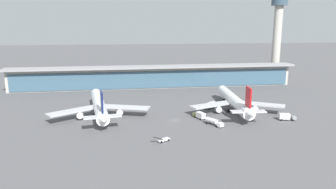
{
  "coord_description": "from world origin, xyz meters",
  "views": [
    {
      "loc": [
        -23.47,
        -131.53,
        41.32
      ],
      "look_at": [
        0.0,
        20.41,
        7.43
      ],
      "focal_mm": 33.3,
      "sensor_mm": 36.0,
      "label": 1
    }
  ],
  "objects_px": {
    "airliner_left_stand": "(99,105)",
    "service_truck_mid_apron_white": "(214,122)",
    "service_truck_under_wing_grey": "(286,117)",
    "service_truck_near_nose_grey": "(211,105)",
    "airliner_centre_stand": "(234,101)",
    "control_tower": "(277,31)",
    "service_truck_on_taxiway_olive": "(200,115)",
    "service_truck_by_tail_white": "(163,140)"
  },
  "relations": [
    {
      "from": "service_truck_by_tail_white",
      "to": "service_truck_near_nose_grey",
      "type": "bearing_deg",
      "value": 54.48
    },
    {
      "from": "airliner_centre_stand",
      "to": "control_tower",
      "type": "bearing_deg",
      "value": 52.72
    },
    {
      "from": "service_truck_under_wing_grey",
      "to": "service_truck_mid_apron_white",
      "type": "relative_size",
      "value": 0.9
    },
    {
      "from": "service_truck_mid_apron_white",
      "to": "service_truck_by_tail_white",
      "type": "xyz_separation_m",
      "value": [
        -23.85,
        -15.63,
        -0.9
      ]
    },
    {
      "from": "service_truck_near_nose_grey",
      "to": "service_truck_under_wing_grey",
      "type": "distance_m",
      "value": 37.29
    },
    {
      "from": "airliner_left_stand",
      "to": "service_truck_near_nose_grey",
      "type": "xyz_separation_m",
      "value": [
        55.68,
        4.97,
        -3.4
      ]
    },
    {
      "from": "airliner_centre_stand",
      "to": "service_truck_under_wing_grey",
      "type": "distance_m",
      "value": 25.82
    },
    {
      "from": "airliner_left_stand",
      "to": "service_truck_on_taxiway_olive",
      "type": "height_order",
      "value": "airliner_left_stand"
    },
    {
      "from": "airliner_left_stand",
      "to": "service_truck_on_taxiway_olive",
      "type": "xyz_separation_m",
      "value": [
        45.34,
        -11.95,
        -3.4
      ]
    },
    {
      "from": "service_truck_mid_apron_white",
      "to": "service_truck_on_taxiway_olive",
      "type": "distance_m",
      "value": 11.04
    },
    {
      "from": "airliner_left_stand",
      "to": "airliner_centre_stand",
      "type": "relative_size",
      "value": 1.0
    },
    {
      "from": "service_truck_near_nose_grey",
      "to": "service_truck_mid_apron_white",
      "type": "xyz_separation_m",
      "value": [
        -6.87,
        -27.41,
        0.02
      ]
    },
    {
      "from": "service_truck_under_wing_grey",
      "to": "service_truck_on_taxiway_olive",
      "type": "bearing_deg",
      "value": 167.52
    },
    {
      "from": "airliner_left_stand",
      "to": "service_truck_mid_apron_white",
      "type": "height_order",
      "value": "airliner_left_stand"
    },
    {
      "from": "service_truck_near_nose_grey",
      "to": "service_truck_on_taxiway_olive",
      "type": "height_order",
      "value": "same"
    },
    {
      "from": "control_tower",
      "to": "service_truck_under_wing_grey",
      "type": "bearing_deg",
      "value": -114.6
    },
    {
      "from": "airliner_centre_stand",
      "to": "service_truck_mid_apron_white",
      "type": "height_order",
      "value": "airliner_centre_stand"
    },
    {
      "from": "airliner_left_stand",
      "to": "control_tower",
      "type": "bearing_deg",
      "value": 32.74
    },
    {
      "from": "service_truck_by_tail_white",
      "to": "service_truck_on_taxiway_olive",
      "type": "height_order",
      "value": "service_truck_on_taxiway_olive"
    },
    {
      "from": "service_truck_near_nose_grey",
      "to": "service_truck_mid_apron_white",
      "type": "distance_m",
      "value": 28.26
    },
    {
      "from": "service_truck_mid_apron_white",
      "to": "service_truck_on_taxiway_olive",
      "type": "xyz_separation_m",
      "value": [
        -3.46,
        10.49,
        -0.02
      ]
    },
    {
      "from": "service_truck_under_wing_grey",
      "to": "service_truck_mid_apron_white",
      "type": "distance_m",
      "value": 34.35
    },
    {
      "from": "airliner_left_stand",
      "to": "airliner_centre_stand",
      "type": "height_order",
      "value": "same"
    },
    {
      "from": "airliner_left_stand",
      "to": "service_truck_on_taxiway_olive",
      "type": "distance_m",
      "value": 47.02
    },
    {
      "from": "service_truck_under_wing_grey",
      "to": "service_truck_on_taxiway_olive",
      "type": "relative_size",
      "value": 1.0
    },
    {
      "from": "service_truck_by_tail_white",
      "to": "service_truck_on_taxiway_olive",
      "type": "relative_size",
      "value": 0.87
    },
    {
      "from": "airliner_centre_stand",
      "to": "control_tower",
      "type": "relative_size",
      "value": 0.88
    },
    {
      "from": "airliner_left_stand",
      "to": "airliner_centre_stand",
      "type": "distance_m",
      "value": 65.7
    },
    {
      "from": "service_truck_on_taxiway_olive",
      "to": "service_truck_under_wing_grey",
      "type": "bearing_deg",
      "value": -12.48
    },
    {
      "from": "airliner_left_stand",
      "to": "control_tower",
      "type": "xyz_separation_m",
      "value": [
        130.93,
        84.17,
        32.49
      ]
    },
    {
      "from": "airliner_left_stand",
      "to": "service_truck_near_nose_grey",
      "type": "relative_size",
      "value": 8.26
    },
    {
      "from": "service_truck_under_wing_grey",
      "to": "service_truck_by_tail_white",
      "type": "xyz_separation_m",
      "value": [
        -58.14,
        -17.77,
        -0.88
      ]
    },
    {
      "from": "airliner_centre_stand",
      "to": "service_truck_on_taxiway_olive",
      "type": "distance_m",
      "value": 23.1
    },
    {
      "from": "airliner_left_stand",
      "to": "service_truck_near_nose_grey",
      "type": "bearing_deg",
      "value": 5.11
    },
    {
      "from": "service_truck_near_nose_grey",
      "to": "control_tower",
      "type": "relative_size",
      "value": 0.11
    },
    {
      "from": "control_tower",
      "to": "airliner_centre_stand",
      "type": "bearing_deg",
      "value": -127.28
    },
    {
      "from": "service_truck_near_nose_grey",
      "to": "service_truck_by_tail_white",
      "type": "bearing_deg",
      "value": -125.52
    },
    {
      "from": "airliner_left_stand",
      "to": "service_truck_under_wing_grey",
      "type": "relative_size",
      "value": 7.95
    },
    {
      "from": "airliner_left_stand",
      "to": "service_truck_by_tail_white",
      "type": "bearing_deg",
      "value": -56.76
    },
    {
      "from": "airliner_centre_stand",
      "to": "service_truck_mid_apron_white",
      "type": "xyz_separation_m",
      "value": [
        -16.88,
        -20.9,
        -3.38
      ]
    },
    {
      "from": "service_truck_by_tail_white",
      "to": "control_tower",
      "type": "bearing_deg",
      "value": 49.08
    },
    {
      "from": "airliner_centre_stand",
      "to": "service_truck_on_taxiway_olive",
      "type": "relative_size",
      "value": 7.95
    }
  ]
}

